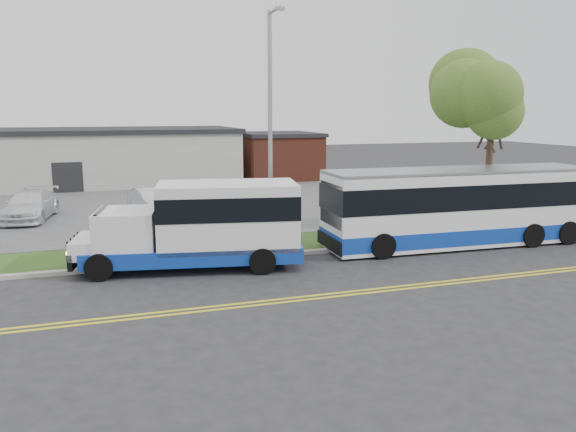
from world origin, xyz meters
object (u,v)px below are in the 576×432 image
object	(u,v)px
shuttle_bus	(206,223)
tree_east	(493,100)
streetlight_near	(271,122)
transit_bus	(459,207)
parked_car_b	(30,205)
parked_car_a	(152,202)

from	to	relation	value
shuttle_bus	tree_east	bearing A→B (deg)	20.09
streetlight_near	transit_bus	bearing A→B (deg)	-15.33
parked_car_b	streetlight_near	bearing A→B (deg)	-32.98
shuttle_bus	transit_bus	xyz separation A→B (m)	(10.92, 0.14, -0.01)
parked_car_a	parked_car_b	world-z (taller)	parked_car_b
streetlight_near	transit_bus	size ratio (longest dim) A/B	0.80
tree_east	transit_bus	bearing A→B (deg)	-143.49
parked_car_b	transit_bus	bearing A→B (deg)	-23.28
streetlight_near	parked_car_b	world-z (taller)	streetlight_near
streetlight_near	transit_bus	world-z (taller)	streetlight_near
tree_east	streetlight_near	xyz separation A→B (m)	(-11.00, -0.27, -0.97)
tree_east	parked_car_b	xyz separation A→B (m)	(-21.36, 9.06, -5.36)
shuttle_bus	parked_car_a	size ratio (longest dim) A/B	1.93
transit_bus	parked_car_b	xyz separation A→B (m)	(-18.12, 11.46, -0.81)
parked_car_a	shuttle_bus	bearing A→B (deg)	-98.47
transit_bus	parked_car_a	world-z (taller)	transit_bus
transit_bus	parked_car_b	size ratio (longest dim) A/B	2.32
shuttle_bus	parked_car_a	world-z (taller)	shuttle_bus
streetlight_near	transit_bus	distance (m)	8.80
streetlight_near	parked_car_b	bearing A→B (deg)	137.99
streetlight_near	parked_car_a	distance (m)	10.66
tree_east	transit_bus	world-z (taller)	tree_east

